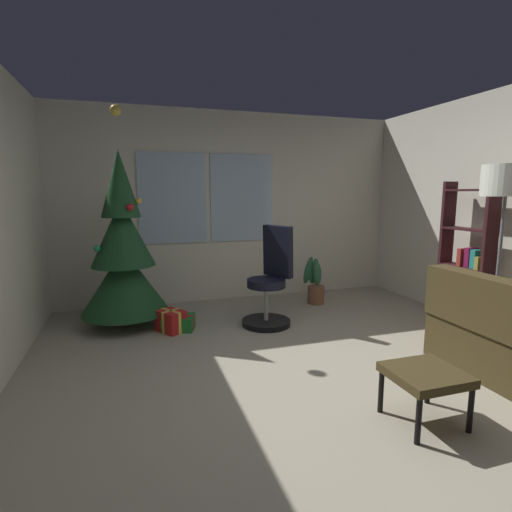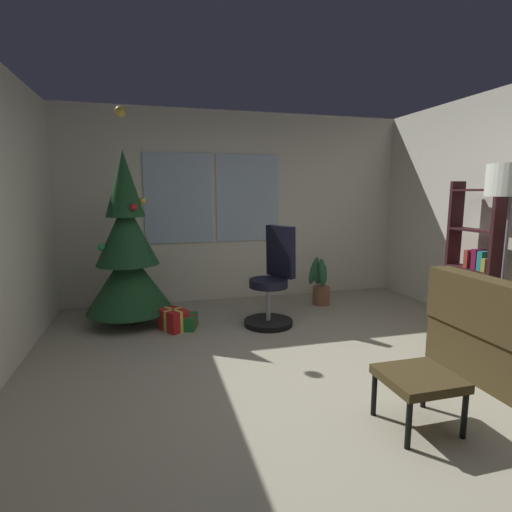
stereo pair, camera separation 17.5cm
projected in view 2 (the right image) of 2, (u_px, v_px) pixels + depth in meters
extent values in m
cube|color=#A29C85|center=(321.00, 397.00, 3.07)|extent=(4.80, 5.70, 0.10)
cube|color=silver|center=(239.00, 207.00, 5.62)|extent=(4.80, 0.10, 2.61)
cube|color=silver|center=(179.00, 198.00, 5.32)|extent=(0.90, 0.03, 1.20)
cube|color=silver|center=(248.00, 198.00, 5.57)|extent=(0.90, 0.03, 1.20)
cube|color=#40341B|center=(475.00, 302.00, 3.67)|extent=(0.89, 0.15, 0.20)
cube|color=beige|center=(511.00, 316.00, 3.01)|extent=(0.28, 0.43, 0.42)
cube|color=#40341B|center=(419.00, 378.00, 2.55)|extent=(0.46, 0.44, 0.06)
cylinder|color=black|center=(409.00, 425.00, 2.35)|extent=(0.04, 0.04, 0.30)
cylinder|color=black|center=(464.00, 415.00, 2.45)|extent=(0.04, 0.04, 0.30)
cylinder|color=black|center=(374.00, 394.00, 2.70)|extent=(0.04, 0.04, 0.30)
cylinder|color=black|center=(424.00, 387.00, 2.81)|extent=(0.04, 0.04, 0.30)
cylinder|color=#4C331E|center=(131.00, 317.00, 4.62)|extent=(0.12, 0.12, 0.16)
cone|color=#1B4524|center=(129.00, 279.00, 4.55)|extent=(0.97, 0.97, 0.73)
cone|color=#1B4524|center=(126.00, 232.00, 4.46)|extent=(0.70, 0.70, 0.73)
cone|color=#1B4524|center=(124.00, 184.00, 4.38)|extent=(0.43, 0.43, 0.73)
sphere|color=red|center=(134.00, 207.00, 4.27)|extent=(0.07, 0.07, 0.07)
sphere|color=gold|center=(143.00, 201.00, 4.43)|extent=(0.07, 0.07, 0.07)
sphere|color=silver|center=(131.00, 238.00, 4.76)|extent=(0.07, 0.07, 0.07)
sphere|color=blue|center=(131.00, 192.00, 4.56)|extent=(0.08, 0.08, 0.08)
sphere|color=#1E8C4C|center=(101.00, 247.00, 4.28)|extent=(0.08, 0.08, 0.08)
sphere|color=#B21433|center=(117.00, 181.00, 4.47)|extent=(0.06, 0.06, 0.06)
sphere|color=#F2D14C|center=(120.00, 112.00, 4.26)|extent=(0.12, 0.12, 0.12)
cube|color=red|center=(173.00, 320.00, 4.40)|extent=(0.34, 0.37, 0.23)
cube|color=#EAD84C|center=(173.00, 320.00, 4.40)|extent=(0.21, 0.15, 0.24)
cube|color=#EAD84C|center=(173.00, 320.00, 4.40)|extent=(0.20, 0.28, 0.24)
cube|color=#1E722D|center=(181.00, 322.00, 4.45)|extent=(0.40, 0.36, 0.16)
cube|color=red|center=(181.00, 322.00, 4.45)|extent=(0.33, 0.14, 0.16)
cube|color=red|center=(181.00, 322.00, 4.45)|extent=(0.12, 0.28, 0.16)
cylinder|color=black|center=(268.00, 323.00, 4.57)|extent=(0.56, 0.56, 0.06)
cylinder|color=#B2B2B7|center=(268.00, 302.00, 4.53)|extent=(0.05, 0.05, 0.44)
cylinder|color=black|center=(268.00, 283.00, 4.49)|extent=(0.44, 0.44, 0.09)
cube|color=black|center=(280.00, 251.00, 4.57)|extent=(0.27, 0.40, 0.60)
cube|color=#341619|center=(496.00, 261.00, 4.05)|extent=(0.18, 0.04, 1.64)
cube|color=#341619|center=(453.00, 253.00, 4.62)|extent=(0.18, 0.04, 1.64)
cube|color=#341619|center=(468.00, 307.00, 4.43)|extent=(0.18, 0.56, 0.02)
cube|color=#341619|center=(472.00, 269.00, 4.36)|extent=(0.18, 0.56, 0.02)
cube|color=#341619|center=(475.00, 230.00, 4.29)|extent=(0.18, 0.56, 0.02)
cube|color=#341619|center=(479.00, 190.00, 4.22)|extent=(0.18, 0.56, 0.02)
cube|color=#9C2E12|center=(485.00, 301.00, 4.21)|extent=(0.17, 0.07, 0.21)
cube|color=navy|center=(480.00, 301.00, 4.29)|extent=(0.14, 0.05, 0.18)
cube|color=beige|center=(474.00, 301.00, 4.35)|extent=(0.17, 0.07, 0.15)
cube|color=#386A3B|center=(470.00, 299.00, 4.43)|extent=(0.14, 0.05, 0.15)
cube|color=#813D68|center=(464.00, 297.00, 4.49)|extent=(0.17, 0.07, 0.16)
cube|color=#B26C27|center=(459.00, 294.00, 4.56)|extent=(0.16, 0.07, 0.19)
cube|color=#4A4A52|center=(453.00, 294.00, 4.65)|extent=(0.16, 0.08, 0.14)
cube|color=olive|center=(489.00, 265.00, 4.14)|extent=(0.16, 0.05, 0.14)
cube|color=teal|center=(485.00, 261.00, 4.21)|extent=(0.15, 0.07, 0.21)
cube|color=maroon|center=(478.00, 259.00, 4.29)|extent=(0.15, 0.07, 0.22)
cube|color=maroon|center=(472.00, 259.00, 4.36)|extent=(0.17, 0.05, 0.20)
cylinder|color=slate|center=(495.00, 355.00, 3.68)|extent=(0.28, 0.28, 0.03)
cylinder|color=slate|center=(503.00, 278.00, 3.57)|extent=(0.03, 0.03, 1.45)
cylinder|color=brown|center=(321.00, 295.00, 5.41)|extent=(0.23, 0.23, 0.24)
ellipsoid|color=#2C663E|center=(322.00, 272.00, 5.42)|extent=(0.15, 0.16, 0.39)
ellipsoid|color=#2C663E|center=(317.00, 275.00, 5.51)|extent=(0.14, 0.13, 0.30)
ellipsoid|color=#2C663E|center=(314.00, 271.00, 5.51)|extent=(0.21, 0.13, 0.41)
ellipsoid|color=#2C663E|center=(323.00, 275.00, 5.46)|extent=(0.16, 0.19, 0.32)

